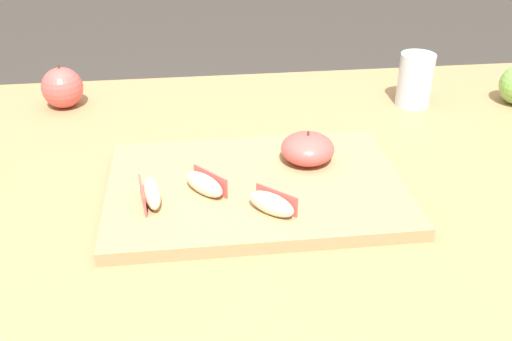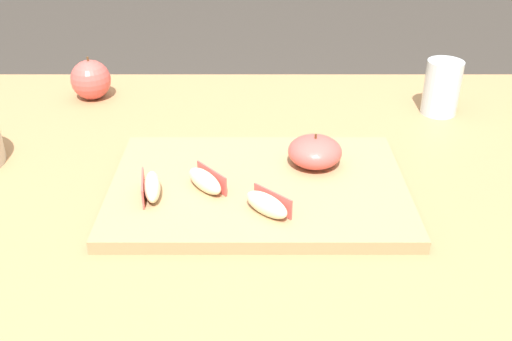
% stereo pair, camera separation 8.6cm
% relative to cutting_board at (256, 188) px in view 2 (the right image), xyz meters
% --- Properties ---
extents(dining_table, '(1.45, 0.90, 0.75)m').
position_rel_cutting_board_xyz_m(dining_table, '(-0.03, 0.05, -0.10)').
color(dining_table, '#9E754C').
rests_on(dining_table, ground_plane).
extents(cutting_board, '(0.44, 0.30, 0.02)m').
position_rel_cutting_board_xyz_m(cutting_board, '(0.00, 0.00, 0.00)').
color(cutting_board, '#A37F56').
rests_on(cutting_board, dining_table).
extents(apple_half_skin_up, '(0.08, 0.08, 0.05)m').
position_rel_cutting_board_xyz_m(apple_half_skin_up, '(0.09, 0.06, 0.03)').
color(apple_half_skin_up, '#D14C47').
rests_on(apple_half_skin_up, cutting_board).
extents(apple_wedge_front, '(0.04, 0.07, 0.03)m').
position_rel_cutting_board_xyz_m(apple_wedge_front, '(-0.15, -0.04, 0.03)').
color(apple_wedge_front, beige).
rests_on(apple_wedge_front, cutting_board).
extents(apple_wedge_middle, '(0.07, 0.07, 0.03)m').
position_rel_cutting_board_xyz_m(apple_wedge_middle, '(0.01, -0.08, 0.03)').
color(apple_wedge_middle, beige).
rests_on(apple_wedge_middle, cutting_board).
extents(apple_wedge_right, '(0.07, 0.07, 0.03)m').
position_rel_cutting_board_xyz_m(apple_wedge_right, '(-0.08, -0.02, 0.03)').
color(apple_wedge_right, beige).
rests_on(apple_wedge_right, cutting_board).
extents(whole_apple_pink_lady, '(0.08, 0.08, 0.09)m').
position_rel_cutting_board_xyz_m(whole_apple_pink_lady, '(-0.34, 0.37, 0.03)').
color(whole_apple_pink_lady, '#D14C47').
rests_on(whole_apple_pink_lady, dining_table).
extents(drinking_glass_water, '(0.07, 0.07, 0.10)m').
position_rel_cutting_board_xyz_m(drinking_glass_water, '(0.35, 0.30, 0.04)').
color(drinking_glass_water, silver).
rests_on(drinking_glass_water, dining_table).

